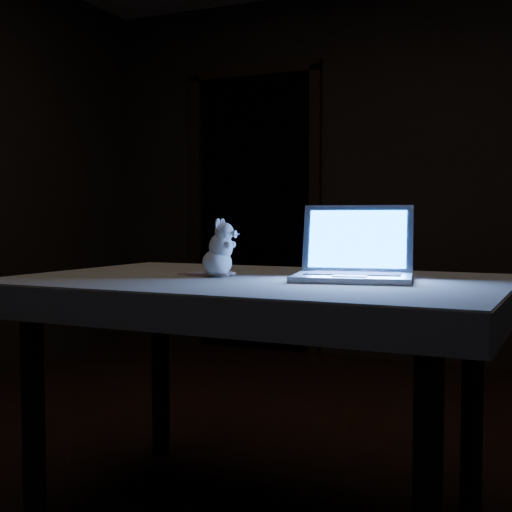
% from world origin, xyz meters
% --- Properties ---
extents(floor, '(5.00, 5.00, 0.00)m').
position_xyz_m(floor, '(0.00, 0.00, 0.00)').
color(floor, black).
rests_on(floor, ground).
extents(back_wall, '(4.50, 0.04, 2.60)m').
position_xyz_m(back_wall, '(0.00, 2.50, 1.30)').
color(back_wall, black).
rests_on(back_wall, ground).
extents(doorway, '(1.06, 0.36, 2.13)m').
position_xyz_m(doorway, '(-1.10, 2.50, 1.06)').
color(doorway, black).
rests_on(doorway, back_wall).
extents(table, '(1.49, 0.99, 0.79)m').
position_xyz_m(table, '(0.11, -0.19, 0.39)').
color(table, black).
rests_on(table, floor).
extents(tablecloth, '(1.59, 1.08, 0.10)m').
position_xyz_m(tablecloth, '(0.10, -0.19, 0.74)').
color(tablecloth, beige).
rests_on(tablecloth, table).
extents(laptop, '(0.41, 0.38, 0.25)m').
position_xyz_m(laptop, '(0.42, -0.18, 0.92)').
color(laptop, '#B5B5BA').
rests_on(laptop, tablecloth).
extents(plush_mouse, '(0.15, 0.15, 0.19)m').
position_xyz_m(plush_mouse, '(-0.03, -0.22, 0.89)').
color(plush_mouse, white).
rests_on(plush_mouse, tablecloth).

